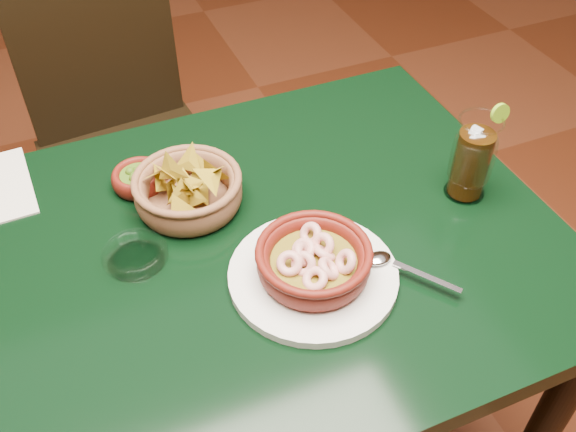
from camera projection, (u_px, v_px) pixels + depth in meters
name	position (u px, v px, depth m)	size (l,w,h in m)	color
dining_table	(210.00, 296.00, 1.12)	(1.20, 0.80, 0.75)	black
dining_chair	(125.00, 138.00, 1.68)	(0.46, 0.46, 0.92)	black
shrimp_plate	(314.00, 265.00, 0.99)	(0.33, 0.27, 0.08)	silver
chip_basket	(188.00, 190.00, 1.12)	(0.22, 0.22, 0.14)	brown
guacamole_ramekin	(139.00, 178.00, 1.16)	(0.12, 0.12, 0.04)	#51110B
cola_drink	(472.00, 159.00, 1.11)	(0.16, 0.16, 0.18)	white
glass_ashtray	(135.00, 256.00, 1.03)	(0.12, 0.12, 0.03)	white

